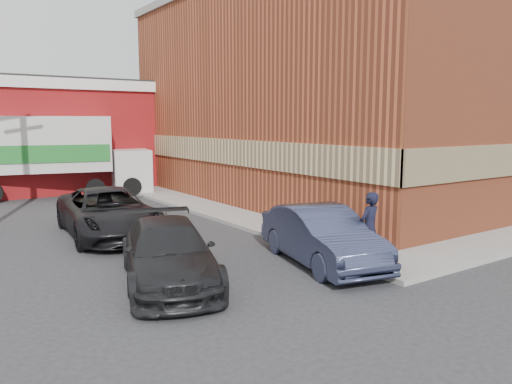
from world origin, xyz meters
TOP-DOWN VIEW (x-y plane):
  - ground at (0.00, 0.00)m, footprint 90.00×90.00m
  - brick_building at (8.50, 9.00)m, footprint 14.25×18.25m
  - sidewalk_west at (0.60, 9.00)m, footprint 1.80×18.00m
  - man at (-0.04, -0.34)m, footprint 0.69×0.52m
  - sedan at (-0.80, 0.50)m, footprint 2.47×4.56m
  - suv_a at (-4.15, 6.48)m, footprint 2.93×5.50m
  - suv_b at (-4.52, 1.30)m, footprint 3.19×4.97m
  - box_truck at (-3.29, 15.84)m, footprint 7.87×3.82m

SIDE VIEW (x-z plane):
  - ground at x=0.00m, z-range 0.00..0.00m
  - sidewalk_west at x=0.60m, z-range 0.00..0.12m
  - suv_b at x=-4.52m, z-range 0.00..1.34m
  - sedan at x=-0.80m, z-range 0.00..1.43m
  - suv_a at x=-4.15m, z-range 0.00..1.47m
  - man at x=-0.04m, z-range 0.12..1.84m
  - box_truck at x=-3.29m, z-range 0.29..4.02m
  - brick_building at x=8.50m, z-range 0.00..9.36m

